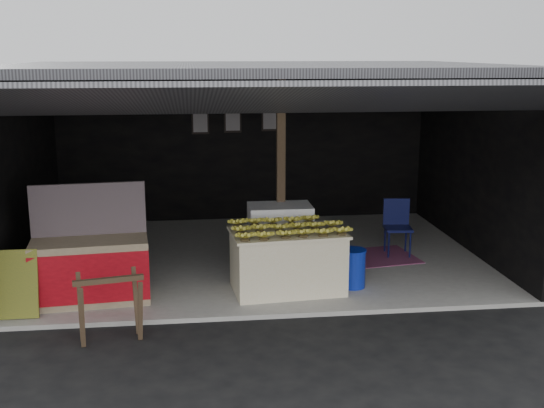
{
  "coord_description": "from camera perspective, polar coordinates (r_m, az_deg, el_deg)",
  "views": [
    {
      "loc": [
        -1.0,
        -7.76,
        3.21
      ],
      "look_at": [
        0.13,
        1.53,
        1.1
      ],
      "focal_mm": 45.0,
      "sensor_mm": 36.0,
      "label": 1
    }
  ],
  "objects": [
    {
      "name": "banana_pile",
      "position": [
        8.98,
        1.33,
        -1.78
      ],
      "size": [
        1.44,
        0.94,
        0.16
      ],
      "primitive_type": null,
      "rotation": [
        0.0,
        0.0,
        0.09
      ],
      "color": "gold",
      "rests_on": "banana_table"
    },
    {
      "name": "green_signboard",
      "position": [
        8.77,
        -20.76,
        -6.3
      ],
      "size": [
        0.56,
        0.2,
        0.82
      ],
      "primitive_type": "cube",
      "rotation": [
        -0.2,
        0.0,
        0.0
      ],
      "color": "black",
      "rests_on": "concrete_slab"
    },
    {
      "name": "white_crate",
      "position": [
        9.85,
        0.67,
        -2.92
      ],
      "size": [
        0.9,
        0.62,
        1.0
      ],
      "rotation": [
        0.0,
        0.0,
        0.0
      ],
      "color": "white",
      "rests_on": "concrete_slab"
    },
    {
      "name": "banana_table",
      "position": [
        9.12,
        1.31,
        -4.77
      ],
      "size": [
        1.57,
        1.05,
        0.82
      ],
      "rotation": [
        0.0,
        0.0,
        0.09
      ],
      "color": "white",
      "rests_on": "concrete_slab"
    },
    {
      "name": "shophouse",
      "position": [
        10.68,
        -1.51,
        6.74
      ],
      "size": [
        7.4,
        7.29,
        3.02
      ],
      "color": "black",
      "rests_on": "ground"
    },
    {
      "name": "magenta_rug",
      "position": [
        10.74,
        7.92,
        -4.45
      ],
      "size": [
        1.63,
        1.21,
        0.01
      ],
      "primitive_type": "cube",
      "rotation": [
        0.0,
        0.0,
        0.15
      ],
      "color": "#7F1C65",
      "rests_on": "concrete_slab"
    },
    {
      "name": "plastic_chair",
      "position": [
        10.91,
        10.42,
        -1.49
      ],
      "size": [
        0.46,
        0.46,
        0.87
      ],
      "rotation": [
        0.0,
        0.0,
        -0.11
      ],
      "color": "#0B0F3D",
      "rests_on": "concrete_slab"
    },
    {
      "name": "neighbor_stall",
      "position": [
        9.02,
        -14.93,
        -5.15
      ],
      "size": [
        1.5,
        0.79,
        1.5
      ],
      "rotation": [
        0.0,
        0.0,
        0.09
      ],
      "color": "#998466",
      "rests_on": "concrete_slab"
    },
    {
      "name": "sawhorse",
      "position": [
        7.88,
        -13.43,
        -7.93
      ],
      "size": [
        0.79,
        0.78,
        0.76
      ],
      "rotation": [
        0.0,
        0.0,
        0.2
      ],
      "color": "#4A3725",
      "rests_on": "ground"
    },
    {
      "name": "picture_frames",
      "position": [
        12.75,
        -3.15,
        6.92
      ],
      "size": [
        1.62,
        0.04,
        0.46
      ],
      "color": "black",
      "rests_on": "shophouse"
    },
    {
      "name": "ground",
      "position": [
        8.46,
        0.4,
        -9.59
      ],
      "size": [
        80.0,
        80.0,
        0.0
      ],
      "primitive_type": "plane",
      "color": "black",
      "rests_on": "ground"
    },
    {
      "name": "water_barrel",
      "position": [
        9.36,
        6.77,
        -5.44
      ],
      "size": [
        0.34,
        0.34,
        0.5
      ],
      "primitive_type": "cylinder",
      "color": "#0E239B",
      "rests_on": "concrete_slab"
    },
    {
      "name": "concrete_slab",
      "position": [
        10.79,
        -1.29,
        -4.44
      ],
      "size": [
        7.0,
        5.0,
        0.06
      ],
      "primitive_type": "cube",
      "color": "gray",
      "rests_on": "ground"
    }
  ]
}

